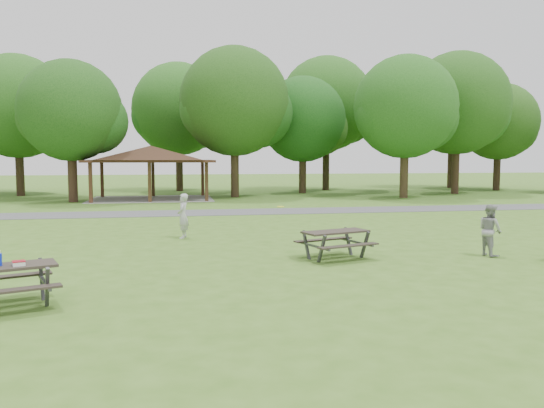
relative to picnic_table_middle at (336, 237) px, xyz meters
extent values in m
plane|color=#3E691E|center=(-2.22, -0.43, -0.62)|extent=(160.00, 160.00, 0.00)
cube|color=#4B4B4D|center=(-2.22, 13.57, -0.61)|extent=(120.00, 3.20, 0.02)
cube|color=#3E2416|center=(-9.92, 20.87, 0.68)|extent=(0.22, 0.22, 2.60)
cube|color=#381F14|center=(-9.92, 26.27, 0.68)|extent=(0.22, 0.22, 2.60)
cube|color=#3A2615|center=(-6.22, 20.87, 0.68)|extent=(0.22, 0.22, 2.60)
cube|color=#332212|center=(-6.22, 26.27, 0.68)|extent=(0.22, 0.22, 2.60)
cube|color=#342213|center=(-2.52, 20.87, 0.68)|extent=(0.22, 0.22, 2.60)
cube|color=#3B2015|center=(-2.52, 26.27, 0.68)|extent=(0.22, 0.22, 2.60)
cube|color=#362015|center=(-6.22, 23.57, 2.06)|extent=(8.60, 6.60, 0.16)
pyramid|color=black|center=(-6.22, 23.57, 2.64)|extent=(7.01, 7.01, 1.00)
cube|color=gray|center=(-6.22, 23.57, -0.60)|extent=(8.40, 6.40, 0.03)
cylinder|color=black|center=(-16.22, 28.57, 1.31)|extent=(0.60, 0.60, 3.85)
sphere|color=#1D4D16|center=(-16.22, 28.57, 6.16)|extent=(7.80, 7.80, 7.80)
sphere|color=#154313|center=(-14.47, 28.87, 5.38)|extent=(5.07, 5.07, 5.07)
cylinder|color=black|center=(-11.22, 22.07, 1.13)|extent=(0.60, 0.60, 3.50)
sphere|color=#184212|center=(-11.22, 22.07, 5.36)|extent=(6.60, 6.60, 6.60)
sphere|color=#154413|center=(-9.74, 22.37, 4.70)|extent=(4.29, 4.29, 4.29)
sphere|color=#194012|center=(-12.54, 21.87, 4.86)|extent=(3.96, 3.96, 3.96)
cylinder|color=#312316|center=(-0.22, 24.57, 1.40)|extent=(0.60, 0.60, 4.02)
sphere|color=#1A4212|center=(-0.22, 24.57, 6.41)|extent=(8.00, 8.00, 8.00)
sphere|color=#133F12|center=(1.58, 24.87, 5.61)|extent=(5.20, 5.20, 5.20)
sphere|color=#1B4B15|center=(-1.82, 24.37, 5.81)|extent=(4.80, 4.80, 4.80)
cylinder|color=#2F2015|center=(5.78, 28.07, 1.10)|extent=(0.60, 0.60, 3.43)
sphere|color=#124213|center=(5.78, 28.07, 5.44)|extent=(7.00, 7.00, 7.00)
sphere|color=#1E4714|center=(7.35, 28.37, 4.74)|extent=(4.55, 4.55, 4.55)
sphere|color=#134313|center=(4.38, 27.87, 4.91)|extent=(4.20, 4.20, 4.20)
cylinder|color=#322516|center=(11.78, 21.57, 1.27)|extent=(0.60, 0.60, 3.78)
sphere|color=#1A4D16|center=(11.78, 21.57, 5.94)|extent=(7.40, 7.40, 7.40)
sphere|color=#174513|center=(13.44, 21.87, 5.20)|extent=(4.81, 4.81, 4.81)
sphere|color=#184814|center=(10.30, 21.37, 5.38)|extent=(4.44, 4.44, 4.44)
cylinder|color=#311F15|center=(17.78, 25.07, 1.48)|extent=(0.60, 0.60, 4.20)
sphere|color=#1B4614|center=(17.78, 25.07, 6.66)|extent=(8.20, 8.20, 8.20)
sphere|color=#194C15|center=(19.62, 25.37, 5.84)|extent=(5.33, 5.33, 5.33)
sphere|color=#154C16|center=(16.14, 24.87, 6.04)|extent=(4.92, 4.92, 4.92)
cylinder|color=black|center=(23.78, 28.57, 1.17)|extent=(0.60, 0.60, 3.57)
sphere|color=#1D4513|center=(23.78, 28.57, 5.50)|extent=(6.80, 6.80, 6.80)
sphere|color=#214D16|center=(25.31, 28.87, 4.82)|extent=(4.42, 4.42, 4.42)
sphere|color=#163E11|center=(22.42, 28.37, 4.99)|extent=(4.08, 4.08, 4.08)
sphere|color=#1A3F12|center=(-17.42, 32.37, 5.96)|extent=(5.20, 5.20, 5.20)
cylinder|color=black|center=(-4.22, 32.57, 1.45)|extent=(0.60, 0.60, 4.13)
sphere|color=#1C4F16|center=(-4.22, 32.57, 6.51)|extent=(8.00, 8.00, 8.00)
sphere|color=#144112|center=(-2.42, 32.87, 5.71)|extent=(5.20, 5.20, 5.20)
sphere|color=#174914|center=(-5.82, 32.37, 5.91)|extent=(4.80, 4.80, 4.80)
cylinder|color=black|center=(8.78, 31.57, 1.66)|extent=(0.60, 0.60, 4.55)
sphere|color=#1C4B15|center=(8.78, 31.57, 7.08)|extent=(8.40, 8.40, 8.40)
sphere|color=#184313|center=(10.67, 31.87, 6.24)|extent=(5.46, 5.46, 5.46)
sphere|color=#194914|center=(7.10, 31.37, 6.45)|extent=(5.04, 5.04, 5.04)
cylinder|color=black|center=(21.78, 33.07, 1.52)|extent=(0.60, 0.60, 4.27)
sphere|color=#1D4212|center=(21.78, 33.07, 6.65)|extent=(8.00, 8.00, 8.00)
sphere|color=#194112|center=(23.58, 33.37, 5.85)|extent=(5.20, 5.20, 5.20)
sphere|color=#124113|center=(20.18, 32.87, 6.05)|extent=(4.80, 4.80, 4.80)
cube|color=#2C2520|center=(-7.86, -3.77, 0.19)|extent=(2.14, 1.42, 0.05)
cube|color=#2A231E|center=(-7.64, -4.38, -0.14)|extent=(1.96, 0.95, 0.04)
cube|color=#444547|center=(-7.00, -3.89, -0.21)|extent=(0.20, 0.41, 0.86)
cube|color=#38383A|center=(-7.29, -3.11, -0.21)|extent=(0.20, 0.41, 0.86)
cube|color=#414244|center=(-7.15, -3.50, -0.18)|extent=(0.62, 1.54, 0.05)
cube|color=white|center=(-7.53, -3.78, 0.26)|extent=(0.28, 0.28, 0.08)
cube|color=#A41221|center=(-7.53, -3.78, 0.30)|extent=(0.29, 0.29, 0.02)
cube|color=#2C2520|center=(0.00, 0.00, 0.17)|extent=(2.07, 1.32, 0.05)
cube|color=#2B241F|center=(0.19, -0.61, -0.15)|extent=(1.92, 0.85, 0.04)
cube|color=#2C2520|center=(-0.19, 0.61, -0.15)|extent=(1.92, 0.85, 0.04)
cube|color=#3B3B3D|center=(-0.58, -0.61, -0.23)|extent=(0.18, 0.40, 0.84)
cube|color=#3C3C3F|center=(-0.83, 0.16, -0.23)|extent=(0.18, 0.40, 0.84)
cube|color=#414244|center=(-0.71, -0.23, -0.19)|extent=(0.54, 1.51, 0.05)
cube|color=#3A3A3C|center=(0.83, -0.16, -0.23)|extent=(0.18, 0.40, 0.84)
cube|color=#3D3D3F|center=(0.58, 0.61, -0.23)|extent=(0.18, 0.40, 0.84)
cube|color=#454547|center=(0.71, 0.23, -0.19)|extent=(0.54, 1.51, 0.05)
cylinder|color=#FAF627|center=(-1.05, 2.89, 0.65)|extent=(0.27, 0.27, 0.02)
imported|color=#B0B0B3|center=(-4.29, 4.75, 0.19)|extent=(0.50, 0.66, 1.62)
imported|color=#949496|center=(4.64, -0.40, 0.15)|extent=(0.66, 0.81, 1.54)
camera|label=1|loc=(-4.51, -14.58, 2.30)|focal=35.00mm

